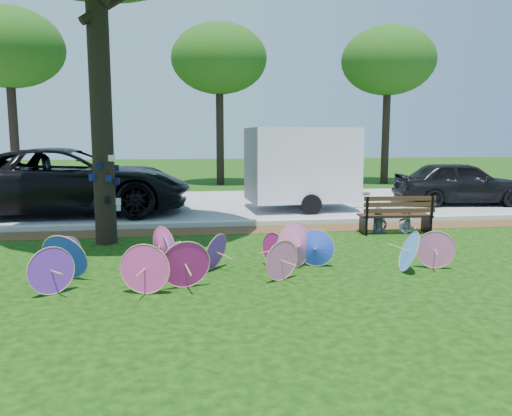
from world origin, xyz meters
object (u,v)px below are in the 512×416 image
Objects in this scene: dark_pickup at (460,183)px; person_right at (408,209)px; cargo_trailer at (302,164)px; park_bench at (395,214)px; person_left at (380,208)px; parasol_pile at (222,254)px; black_van at (70,181)px.

dark_pickup is 5.84m from person_right.
cargo_trailer reaches higher than park_bench.
park_bench is 0.38m from person_left.
park_bench is (4.28, 3.05, 0.09)m from parasol_pile.
black_van is at bearing 98.41° from dark_pickup.
dark_pickup reaches higher than parasol_pile.
person_right is at bearing 11.95° from park_bench.
parasol_pile is 0.99× the size of black_van.
dark_pickup is at bearing 50.03° from park_bench.
black_van is at bearing 118.26° from parasol_pile.
park_bench is at bearing -74.96° from cargo_trailer.
park_bench is (8.15, -4.13, -0.52)m from black_van.
person_left is at bearing -79.48° from cargo_trailer.
person_right is (0.35, 0.05, 0.12)m from park_bench.
person_right is at bearing 145.47° from dark_pickup.
person_left is 1.05× the size of person_right.
black_van is (-3.86, 7.18, 0.61)m from parasol_pile.
cargo_trailer is at bearing 87.83° from person_left.
parasol_pile is 5.01m from person_left.
park_bench is at bearing 35.44° from parasol_pile.
dark_pickup is 2.50× the size of park_bench.
person_right is (0.70, 0.00, -0.03)m from person_left.
parasol_pile is 2.17× the size of cargo_trailer.
person_left is (7.80, -4.08, -0.37)m from black_van.
person_left reaches higher than parasol_pile.
black_van is at bearing 136.85° from person_left.
black_van reaches higher than person_right.
black_van is 6.88m from cargo_trailer.
park_bench is at bearing -23.65° from person_left.
person_left reaches higher than park_bench.
person_right is at bearing -15.52° from person_left.
person_right is at bearing -116.05° from black_van.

